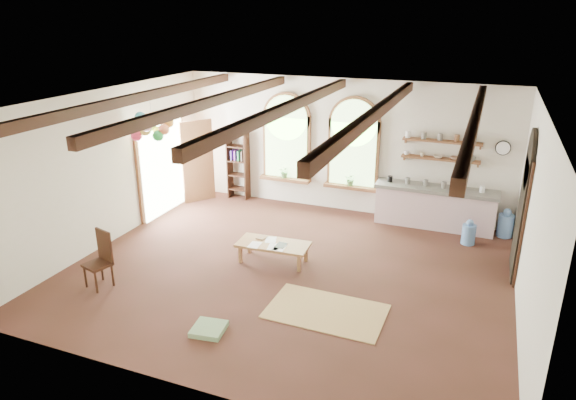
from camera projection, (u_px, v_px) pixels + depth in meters
The scene contains 27 objects.
floor at pixel (288, 270), 9.75m from camera, with size 8.00×8.00×0.00m, color #4D291F.
ceiling_beams at pixel (288, 107), 8.68m from camera, with size 6.20×6.80×0.18m, color #341B10, non-canonical shape.
window_left at pixel (286, 140), 12.66m from camera, with size 1.30×0.28×2.20m.
window_right at pixel (353, 147), 12.08m from camera, with size 1.30×0.28×2.20m.
left_doorway at pixel (163, 166), 12.29m from camera, with size 0.10×1.90×2.50m, color brown.
right_doorway at pixel (520, 218), 9.32m from camera, with size 0.10×1.30×2.40m, color black.
kitchen_counter at pixel (435, 207), 11.59m from camera, with size 2.68×0.62×0.94m.
wall_shelf_lower at pixel (440, 159), 11.38m from camera, with size 1.70×0.24×0.04m, color brown.
wall_shelf_upper at pixel (442, 141), 11.24m from camera, with size 1.70×0.24×0.04m, color brown.
wall_clock at pixel (503, 148), 10.89m from camera, with size 0.32×0.32×0.04m, color black.
bookshelf at pixel (238, 165), 13.27m from camera, with size 0.53×0.32×1.80m.
coffee_table at pixel (273, 245), 9.96m from camera, with size 1.43×0.71×0.40m.
side_chair at pixel (100, 271), 9.09m from camera, with size 0.51×0.51×1.03m.
floor_mat at pixel (326, 311), 8.40m from camera, with size 1.90×1.17×0.02m, color tan.
floor_cushion at pixel (209, 329), 7.87m from camera, with size 0.48×0.48×0.08m, color gray.
water_jug_a at pixel (469, 233), 10.78m from camera, with size 0.29×0.29×0.55m.
water_jug_b at pixel (506, 224), 11.13m from camera, with size 0.33×0.33×0.64m.
balloon_cluster at pixel (152, 126), 10.81m from camera, with size 0.75×0.75×1.15m.
table_book at pixel (258, 237), 10.21m from camera, with size 0.16×0.23×0.02m, color olive.
tablet at pixel (281, 245), 9.85m from camera, with size 0.18×0.26×0.01m, color black.
potted_plant_left at pixel (285, 172), 12.84m from camera, with size 0.27×0.23×0.30m, color #598C4C.
potted_plant_right at pixel (351, 180), 12.25m from camera, with size 0.27×0.23×0.30m, color #598C4C.
shelf_cup_a at pixel (406, 153), 11.61m from camera, with size 0.12×0.10×0.10m, color white.
shelf_cup_b at pixel (422, 154), 11.49m from camera, with size 0.10×0.10×0.09m, color beige.
shelf_bowl_a at pixel (438, 157), 11.38m from camera, with size 0.22×0.22×0.05m, color beige.
shelf_bowl_b at pixel (455, 158), 11.26m from camera, with size 0.20×0.20×0.06m, color #8C664C.
shelf_vase at pixel (472, 157), 11.11m from camera, with size 0.18×0.18×0.19m, color slate.
Camera 1 is at (3.18, -8.09, 4.61)m, focal length 32.00 mm.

